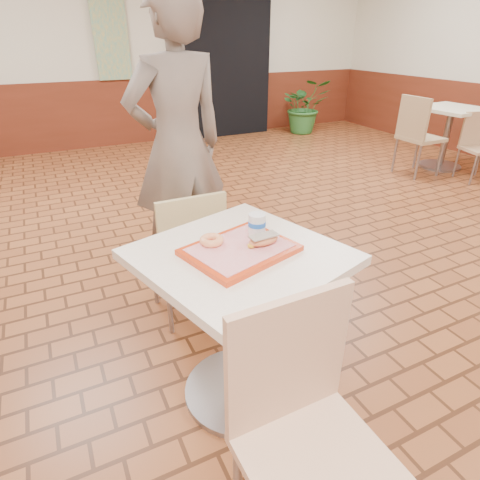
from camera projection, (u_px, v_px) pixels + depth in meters
name	position (u px, v px, depth m)	size (l,w,h in m)	color
room_shell	(382.00, 62.00, 2.23)	(8.01, 10.01, 3.01)	brown
wainscot_band	(358.00, 225.00, 2.69)	(8.00, 10.00, 1.00)	#572010
corridor_doorway	(225.00, 69.00, 6.78)	(1.60, 0.22, 2.20)	black
promo_poster	(111.00, 36.00, 5.89)	(0.50, 0.03, 1.20)	gray
main_table	(240.00, 304.00, 1.81)	(0.78, 0.78, 0.82)	beige
chair_main_front	(305.00, 427.00, 1.27)	(0.45, 0.45, 0.96)	tan
chair_main_back	(189.00, 251.00, 2.40)	(0.40, 0.40, 0.87)	tan
customer	(178.00, 147.00, 2.68)	(0.70, 0.46, 1.93)	#74665A
serving_tray	(240.00, 250.00, 1.68)	(0.43, 0.34, 0.03)	#BE310E
ring_donut	(212.00, 240.00, 1.70)	(0.10, 0.10, 0.03)	#F49459
long_john_donut	(263.00, 240.00, 1.69)	(0.15, 0.08, 0.04)	#BF6538
paper_cup	(257.00, 224.00, 1.76)	(0.08, 0.08, 0.10)	silver
second_table	(448.00, 128.00, 5.29)	(0.75, 0.75, 0.79)	beige
chair_second_left	(417.00, 132.00, 4.99)	(0.45, 0.45, 0.97)	tan
chair_second_front	(478.00, 143.00, 4.91)	(0.46, 0.46, 0.80)	tan
potted_plant	(305.00, 106.00, 7.21)	(0.84, 0.73, 0.94)	#286528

